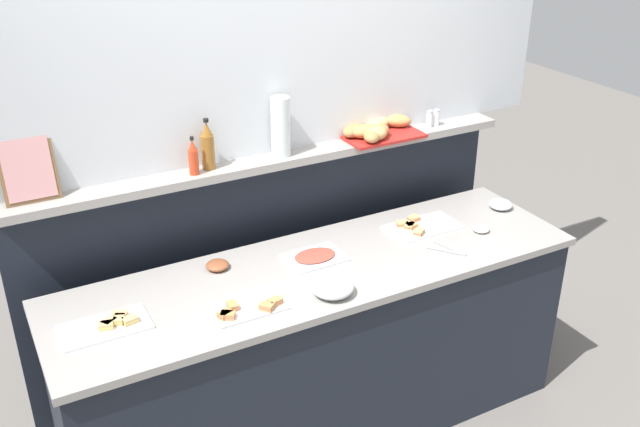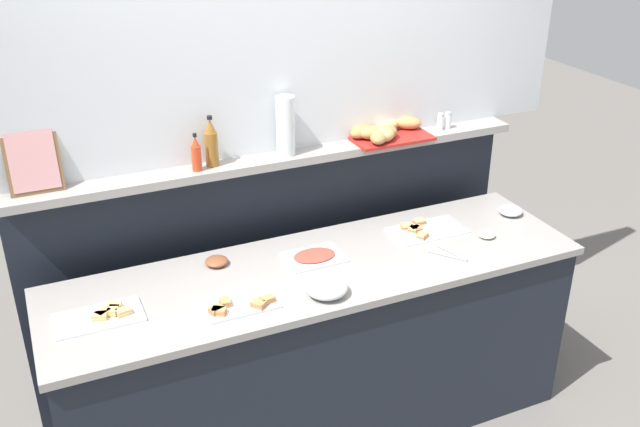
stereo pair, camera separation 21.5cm
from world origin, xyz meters
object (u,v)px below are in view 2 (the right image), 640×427
object	(u,v)px
cold_cuts_platter	(314,257)
water_carafe	(285,126)
condiment_bowl_dark	(487,234)
salt_shaker	(440,122)
condiment_bowl_cream	(217,261)
vinegar_bottle_amber	(211,144)
serving_tongs	(450,254)
sandwich_platter_side	(103,316)
glass_bowl_large	(327,288)
sandwich_platter_front	(239,304)
glass_bowl_medium	(510,211)
bread_basket	(383,132)
framed_picture	(33,160)
pepper_shaker	(448,121)
sandwich_platter_rear	(424,230)
hot_sauce_bottle	(196,154)

from	to	relation	value
cold_cuts_platter	water_carafe	distance (m)	0.62
condiment_bowl_dark	salt_shaker	xyz separation A→B (m)	(0.03, 0.51, 0.40)
condiment_bowl_cream	vinegar_bottle_amber	world-z (taller)	vinegar_bottle_amber
serving_tongs	sandwich_platter_side	bearing A→B (deg)	175.03
glass_bowl_large	sandwich_platter_front	bearing A→B (deg)	169.82
glass_bowl_medium	salt_shaker	xyz separation A→B (m)	(-0.23, 0.36, 0.40)
sandwich_platter_side	vinegar_bottle_amber	bearing A→B (deg)	37.30
bread_basket	framed_picture	bearing A→B (deg)	178.52
sandwich_platter_front	vinegar_bottle_amber	xyz separation A→B (m)	(0.09, 0.61, 0.47)
salt_shaker	framed_picture	distance (m)	1.97
pepper_shaker	serving_tongs	bearing A→B (deg)	-119.29
condiment_bowl_cream	water_carafe	xyz separation A→B (m)	(0.44, 0.24, 0.50)
cold_cuts_platter	pepper_shaker	xyz separation A→B (m)	(0.91, 0.36, 0.41)
sandwich_platter_side	vinegar_bottle_amber	distance (m)	0.90
sandwich_platter_rear	framed_picture	bearing A→B (deg)	167.33
sandwich_platter_rear	sandwich_platter_front	bearing A→B (deg)	-166.11
hot_sauce_bottle	water_carafe	bearing A→B (deg)	2.73
sandwich_platter_side	salt_shaker	xyz separation A→B (m)	(1.82, 0.46, 0.41)
sandwich_platter_side	glass_bowl_medium	size ratio (longest dim) A/B	2.83
glass_bowl_medium	pepper_shaker	distance (m)	0.56
condiment_bowl_cream	bread_basket	xyz separation A→B (m)	(0.95, 0.23, 0.40)
salt_shaker	sandwich_platter_rear	bearing A→B (deg)	-128.99
pepper_shaker	bread_basket	size ratio (longest dim) A/B	0.20
glass_bowl_large	water_carafe	bearing A→B (deg)	82.36
condiment_bowl_cream	framed_picture	xyz separation A→B (m)	(-0.67, 0.28, 0.50)
cold_cuts_platter	vinegar_bottle_amber	xyz separation A→B (m)	(-0.34, 0.37, 0.47)
vinegar_bottle_amber	pepper_shaker	size ratio (longest dim) A/B	2.71
glass_bowl_large	water_carafe	distance (m)	0.82
condiment_bowl_cream	serving_tongs	size ratio (longest dim) A/B	0.56
water_carafe	sandwich_platter_front	bearing A→B (deg)	-127.07
sandwich_platter_front	glass_bowl_large	bearing A→B (deg)	-10.18
salt_shaker	condiment_bowl_dark	bearing A→B (deg)	-93.42
pepper_shaker	glass_bowl_large	bearing A→B (deg)	-146.22
glass_bowl_large	condiment_bowl_dark	world-z (taller)	glass_bowl_large
sandwich_platter_rear	hot_sauce_bottle	bearing A→B (deg)	162.49
cold_cuts_platter	framed_picture	bearing A→B (deg)	159.94
salt_shaker	framed_picture	bearing A→B (deg)	178.88
cold_cuts_platter	glass_bowl_medium	distance (m)	1.09
sandwich_platter_front	pepper_shaker	distance (m)	1.53
glass_bowl_large	glass_bowl_medium	distance (m)	1.21
sandwich_platter_front	serving_tongs	bearing A→B (deg)	0.31
sandwich_platter_side	sandwich_platter_rear	world-z (taller)	same
glass_bowl_large	glass_bowl_medium	xyz separation A→B (m)	(1.17, 0.30, -0.01)
glass_bowl_medium	pepper_shaker	size ratio (longest dim) A/B	1.39
cold_cuts_platter	vinegar_bottle_amber	distance (m)	0.69
cold_cuts_platter	hot_sauce_bottle	distance (m)	0.70
sandwich_platter_side	vinegar_bottle_amber	xyz separation A→B (m)	(0.61, 0.47, 0.47)
glass_bowl_medium	pepper_shaker	world-z (taller)	pepper_shaker
sandwich_platter_front	glass_bowl_medium	world-z (taller)	glass_bowl_medium
cold_cuts_platter	vinegar_bottle_amber	size ratio (longest dim) A/B	1.11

